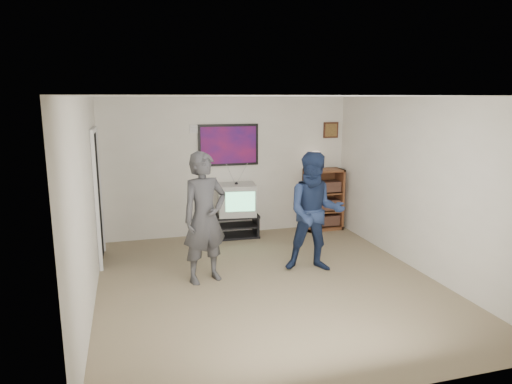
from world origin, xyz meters
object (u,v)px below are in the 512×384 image
bookshelf (323,199)px  media_stand (235,226)px  crt_television (237,199)px  person_short (315,212)px  person_tall (205,218)px

bookshelf → media_stand: bearing=-178.4°
crt_television → person_short: 2.03m
person_tall → bookshelf: bearing=17.4°
person_short → bookshelf: bearing=79.3°
bookshelf → person_tall: 3.24m
bookshelf → person_short: size_ratio=0.67×
person_tall → crt_television: bearing=45.6°
bookshelf → person_short: 2.21m
crt_television → bookshelf: bearing=9.3°
crt_television → person_short: bearing=-62.0°
media_stand → person_tall: 2.16m
media_stand → bookshelf: bearing=4.2°
crt_television → person_tall: size_ratio=0.37×
media_stand → person_short: 2.14m
crt_television → bookshelf: (1.71, 0.05, -0.11)m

